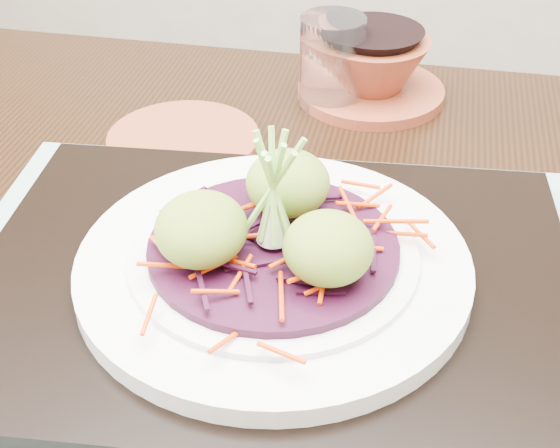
% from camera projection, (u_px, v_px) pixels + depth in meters
% --- Properties ---
extents(dining_table, '(1.23, 0.85, 0.75)m').
position_uv_depth(dining_table, '(328.00, 353.00, 0.68)').
color(dining_table, black).
rests_on(dining_table, ground).
extents(placemat, '(0.56, 0.46, 0.00)m').
position_uv_depth(placemat, '(274.00, 296.00, 0.59)').
color(placemat, gray).
rests_on(placemat, dining_table).
extents(serving_tray, '(0.48, 0.39, 0.02)m').
position_uv_depth(serving_tray, '(274.00, 284.00, 0.58)').
color(serving_tray, black).
rests_on(serving_tray, placemat).
extents(white_plate, '(0.29, 0.29, 0.02)m').
position_uv_depth(white_plate, '(273.00, 263.00, 0.57)').
color(white_plate, silver).
rests_on(white_plate, serving_tray).
extents(cabbage_bed, '(0.18, 0.18, 0.01)m').
position_uv_depth(cabbage_bed, '(273.00, 247.00, 0.56)').
color(cabbage_bed, '#30091F').
rests_on(cabbage_bed, white_plate).
extents(carrot_julienne, '(0.22, 0.22, 0.01)m').
position_uv_depth(carrot_julienne, '(273.00, 238.00, 0.56)').
color(carrot_julienne, '#D23503').
rests_on(carrot_julienne, cabbage_bed).
extents(guacamole_scoops, '(0.16, 0.14, 0.05)m').
position_uv_depth(guacamole_scoops, '(273.00, 219.00, 0.55)').
color(guacamole_scoops, olive).
rests_on(guacamole_scoops, cabbage_bed).
extents(scallion_garnish, '(0.07, 0.07, 0.10)m').
position_uv_depth(scallion_garnish, '(273.00, 192.00, 0.54)').
color(scallion_garnish, '#85BF4C').
rests_on(scallion_garnish, cabbage_bed).
extents(terracotta_side_plate, '(0.18, 0.18, 0.01)m').
position_uv_depth(terracotta_side_plate, '(183.00, 140.00, 0.78)').
color(terracotta_side_plate, maroon).
rests_on(terracotta_side_plate, dining_table).
extents(water_glass, '(0.08, 0.08, 0.10)m').
position_uv_depth(water_glass, '(332.00, 62.00, 0.82)').
color(water_glass, white).
rests_on(water_glass, dining_table).
extents(terracotta_bowl_set, '(0.18, 0.18, 0.07)m').
position_uv_depth(terracotta_bowl_set, '(372.00, 72.00, 0.85)').
color(terracotta_bowl_set, maroon).
rests_on(terracotta_bowl_set, dining_table).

